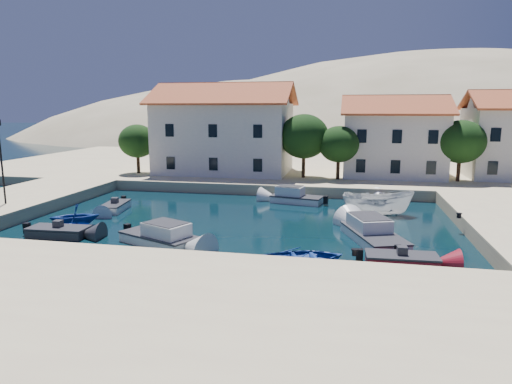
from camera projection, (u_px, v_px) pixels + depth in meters
The scene contains 20 objects.
ground at pixel (193, 269), 23.09m from camera, with size 400.00×400.00×0.00m, color black.
quay_south at pixel (139, 311), 17.22m from camera, with size 52.00×12.00×1.00m, color #CBB48B.
quay_west at pixel (8, 204), 36.39m from camera, with size 8.00×20.00×1.00m, color #CBB48B.
quay_north at pixel (305, 167), 59.21m from camera, with size 80.00×36.00×1.00m, color #CBB48B.
hills at pixel (390, 210), 142.34m from camera, with size 254.00×176.00×99.00m.
building_left at pixel (225, 127), 50.17m from camera, with size 14.70×9.45×9.70m.
building_mid at pixel (393, 135), 47.70m from camera, with size 10.50×8.40×8.30m.
trees at pixel (319, 140), 45.84m from camera, with size 37.30×5.30×6.45m.
lamppost at pixel (1, 153), 33.39m from camera, with size 0.35×0.25×6.22m.
bollards at pixel (262, 230), 26.05m from camera, with size 29.36×9.56×0.30m.
motorboat_grey_sw at pixel (59, 232), 28.91m from camera, with size 3.83×1.82×1.25m.
cabin_cruiser_south at pixel (159, 236), 27.27m from camera, with size 5.38×3.97×1.60m.
rowboat_south at pixel (302, 264), 23.83m from camera, with size 3.19×4.47×0.93m, color navy.
motorboat_red_se at pixel (402, 260), 23.51m from camera, with size 3.71×1.78×1.25m.
cabin_cruiser_east at pixel (374, 234), 27.74m from camera, with size 4.15×6.21×1.60m.
boat_east at pixel (377, 215), 34.78m from camera, with size 2.01×5.35×2.07m, color silver.
motorboat_white_ne at pixel (382, 202), 38.02m from camera, with size 1.95×3.78×1.25m.
rowboat_west at pixel (75, 226), 31.62m from camera, with size 2.75×3.19×1.68m, color navy.
motorboat_white_west at pixel (115, 207), 36.19m from camera, with size 2.01×3.63×1.25m.
cabin_cruiser_north at pixel (297, 197), 39.08m from camera, with size 4.64×2.68×1.60m.
Camera 1 is at (7.56, -20.90, 8.05)m, focal length 32.00 mm.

